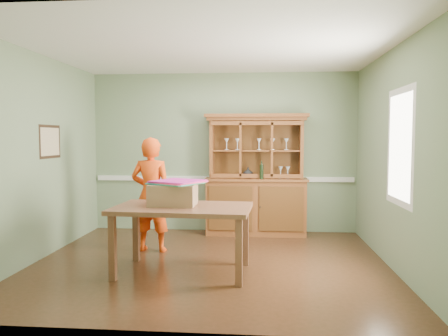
# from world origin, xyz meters

# --- Properties ---
(floor) EXTENTS (4.50, 4.50, 0.00)m
(floor) POSITION_xyz_m (0.00, 0.00, 0.00)
(floor) COLOR #462616
(floor) RESTS_ON ground
(ceiling) EXTENTS (4.50, 4.50, 0.00)m
(ceiling) POSITION_xyz_m (0.00, 0.00, 2.70)
(ceiling) COLOR white
(ceiling) RESTS_ON wall_back
(wall_back) EXTENTS (4.50, 0.00, 4.50)m
(wall_back) POSITION_xyz_m (0.00, 2.00, 1.35)
(wall_back) COLOR gray
(wall_back) RESTS_ON floor
(wall_left) EXTENTS (0.00, 4.00, 4.00)m
(wall_left) POSITION_xyz_m (-2.25, 0.00, 1.35)
(wall_left) COLOR gray
(wall_left) RESTS_ON floor
(wall_right) EXTENTS (0.00, 4.00, 4.00)m
(wall_right) POSITION_xyz_m (2.25, 0.00, 1.35)
(wall_right) COLOR gray
(wall_right) RESTS_ON floor
(wall_front) EXTENTS (4.50, 0.00, 4.50)m
(wall_front) POSITION_xyz_m (0.00, -2.00, 1.35)
(wall_front) COLOR gray
(wall_front) RESTS_ON floor
(chair_rail) EXTENTS (4.41, 0.05, 0.08)m
(chair_rail) POSITION_xyz_m (0.00, 1.98, 0.90)
(chair_rail) COLOR white
(chair_rail) RESTS_ON wall_back
(framed_map) EXTENTS (0.03, 0.60, 0.46)m
(framed_map) POSITION_xyz_m (-2.23, 0.30, 1.55)
(framed_map) COLOR black
(framed_map) RESTS_ON wall_left
(window_panel) EXTENTS (0.03, 0.96, 1.36)m
(window_panel) POSITION_xyz_m (2.23, -0.30, 1.50)
(window_panel) COLOR white
(window_panel) RESTS_ON wall_right
(china_hutch) EXTENTS (1.70, 0.56, 1.99)m
(china_hutch) POSITION_xyz_m (0.57, 1.77, 0.70)
(china_hutch) COLOR brown
(china_hutch) RESTS_ON floor
(dining_table) EXTENTS (1.64, 1.04, 0.80)m
(dining_table) POSITION_xyz_m (-0.27, -0.41, 0.70)
(dining_table) COLOR brown
(dining_table) RESTS_ON floor
(cardboard_box) EXTENTS (0.54, 0.43, 0.25)m
(cardboard_box) POSITION_xyz_m (-0.40, -0.35, 0.92)
(cardboard_box) COLOR #976E4D
(cardboard_box) RESTS_ON dining_table
(kite_stack) EXTENTS (0.70, 0.70, 0.04)m
(kite_stack) POSITION_xyz_m (-0.36, -0.32, 1.07)
(kite_stack) COLOR #39C379
(kite_stack) RESTS_ON cardboard_box
(person) EXTENTS (0.62, 0.43, 1.61)m
(person) POSITION_xyz_m (-0.89, 0.54, 0.81)
(person) COLOR #F9480F
(person) RESTS_ON floor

